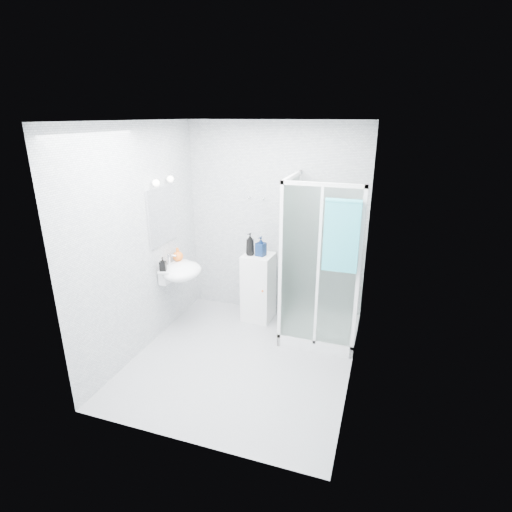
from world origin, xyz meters
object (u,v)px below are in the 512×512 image
(soap_dispenser_orange, at_px, (178,254))
(storage_cabinet, at_px, (258,287))
(hand_towel, at_px, (341,234))
(soap_dispenser_black, at_px, (163,264))
(shower_enclosure, at_px, (314,304))
(shampoo_bottle_b, at_px, (261,246))
(wall_basin, at_px, (180,271))
(shampoo_bottle_a, at_px, (250,244))

(soap_dispenser_orange, bearing_deg, storage_cabinet, 21.32)
(hand_towel, relative_size, soap_dispenser_orange, 4.46)
(soap_dispenser_orange, xyz_separation_m, soap_dispenser_black, (0.00, -0.37, -0.00))
(shower_enclosure, bearing_deg, soap_dispenser_black, -164.12)
(shampoo_bottle_b, xyz_separation_m, soap_dispenser_black, (-1.01, -0.73, -0.10))
(shower_enclosure, xyz_separation_m, wall_basin, (-1.66, -0.32, 0.35))
(shampoo_bottle_b, bearing_deg, shower_enclosure, -16.35)
(storage_cabinet, height_order, soap_dispenser_orange, soap_dispenser_orange)
(shampoo_bottle_b, bearing_deg, shampoo_bottle_a, -172.14)
(wall_basin, bearing_deg, hand_towel, -2.48)
(shampoo_bottle_b, bearing_deg, soap_dispenser_orange, -160.29)
(shower_enclosure, distance_m, shampoo_bottle_a, 1.12)
(wall_basin, xyz_separation_m, hand_towel, (1.96, -0.09, 0.69))
(storage_cabinet, relative_size, soap_dispenser_black, 5.40)
(hand_towel, height_order, soap_dispenser_black, hand_towel)
(soap_dispenser_orange, bearing_deg, shampoo_bottle_b, 19.71)
(shower_enclosure, relative_size, soap_dispenser_orange, 11.42)
(shower_enclosure, relative_size, shampoo_bottle_a, 6.76)
(soap_dispenser_orange, bearing_deg, shower_enclosure, 4.42)
(storage_cabinet, xyz_separation_m, shampoo_bottle_a, (-0.10, -0.04, 0.61))
(soap_dispenser_black, bearing_deg, storage_cabinet, 37.58)
(soap_dispenser_black, bearing_deg, wall_basin, 56.86)
(hand_towel, bearing_deg, shower_enclosure, 127.49)
(wall_basin, bearing_deg, shower_enclosure, 10.81)
(shampoo_bottle_b, height_order, soap_dispenser_orange, shampoo_bottle_b)
(shower_enclosure, height_order, hand_towel, shower_enclosure)
(wall_basin, height_order, soap_dispenser_black, soap_dispenser_black)
(soap_dispenser_orange, bearing_deg, wall_basin, -55.23)
(storage_cabinet, bearing_deg, wall_basin, -143.90)
(wall_basin, distance_m, soap_dispenser_orange, 0.27)
(hand_towel, relative_size, shampoo_bottle_b, 3.06)
(storage_cabinet, relative_size, shampoo_bottle_b, 3.62)
(wall_basin, relative_size, shampoo_bottle_a, 1.89)
(hand_towel, height_order, soap_dispenser_orange, hand_towel)
(shampoo_bottle_b, distance_m, soap_dispenser_black, 1.25)
(shampoo_bottle_a, bearing_deg, soap_dispenser_orange, -158.51)
(soap_dispenser_orange, bearing_deg, shampoo_bottle_a, 21.49)
(wall_basin, distance_m, shampoo_bottle_a, 0.95)
(wall_basin, xyz_separation_m, storage_cabinet, (0.85, 0.56, -0.33))
(storage_cabinet, distance_m, soap_dispenser_black, 1.32)
(storage_cabinet, height_order, shampoo_bottle_a, shampoo_bottle_a)
(storage_cabinet, distance_m, shampoo_bottle_b, 0.59)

